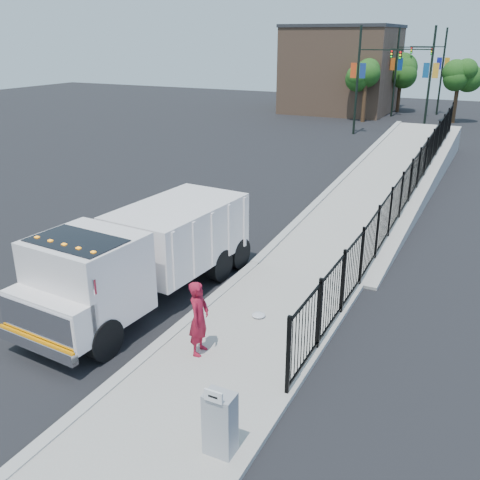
% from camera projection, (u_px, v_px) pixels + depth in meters
% --- Properties ---
extents(ground, '(120.00, 120.00, 0.00)m').
position_uv_depth(ground, '(193.00, 319.00, 14.61)').
color(ground, black).
rests_on(ground, ground).
extents(sidewalk, '(3.55, 12.00, 0.12)m').
position_uv_depth(sidewalk, '(220.00, 375.00, 12.12)').
color(sidewalk, '#9E998E').
rests_on(sidewalk, ground).
extents(curb, '(0.30, 12.00, 0.16)m').
position_uv_depth(curb, '(150.00, 353.00, 12.91)').
color(curb, '#ADAAA3').
rests_on(curb, ground).
extents(ramp, '(3.95, 24.06, 3.19)m').
position_uv_depth(ramp, '(392.00, 189.00, 27.11)').
color(ramp, '#9E998E').
rests_on(ramp, ground).
extents(iron_fence, '(0.10, 28.00, 1.80)m').
position_uv_depth(iron_fence, '(409.00, 195.00, 22.85)').
color(iron_fence, black).
rests_on(iron_fence, ground).
extents(truck, '(3.10, 8.06, 2.70)m').
position_uv_depth(truck, '(141.00, 254.00, 15.02)').
color(truck, black).
rests_on(truck, ground).
extents(worker, '(0.53, 0.73, 1.86)m').
position_uv_depth(worker, '(199.00, 318.00, 12.55)').
color(worker, maroon).
rests_on(worker, sidewalk).
extents(utility_cabinet, '(0.55, 0.40, 1.25)m').
position_uv_depth(utility_cabinet, '(220.00, 423.00, 9.58)').
color(utility_cabinet, gray).
rests_on(utility_cabinet, sidewalk).
extents(arrow_sign, '(0.35, 0.04, 0.22)m').
position_uv_depth(arrow_sign, '(213.00, 396.00, 9.14)').
color(arrow_sign, white).
rests_on(arrow_sign, utility_cabinet).
extents(debris, '(0.38, 0.38, 0.10)m').
position_uv_depth(debris, '(259.00, 315.00, 14.49)').
color(debris, silver).
rests_on(debris, sidewalk).
extents(light_pole_0, '(3.77, 0.22, 8.00)m').
position_uv_depth(light_pole_0, '(362.00, 77.00, 40.52)').
color(light_pole_0, black).
rests_on(light_pole_0, ground).
extents(light_pole_1, '(3.78, 0.22, 8.00)m').
position_uv_depth(light_pole_1, '(426.00, 76.00, 40.86)').
color(light_pole_1, black).
rests_on(light_pole_1, ground).
extents(light_pole_2, '(3.78, 0.22, 8.00)m').
position_uv_depth(light_pole_2, '(399.00, 69.00, 49.75)').
color(light_pole_2, black).
rests_on(light_pole_2, ground).
extents(light_pole_3, '(3.77, 0.22, 8.00)m').
position_uv_depth(light_pole_3, '(439.00, 68.00, 51.12)').
color(light_pole_3, black).
rests_on(light_pole_3, ground).
extents(tree_0, '(2.44, 2.44, 5.22)m').
position_uv_depth(tree_0, '(366.00, 76.00, 46.83)').
color(tree_0, '#382314').
rests_on(tree_0, ground).
extents(tree_1, '(2.18, 2.18, 5.09)m').
position_uv_depth(tree_1, '(459.00, 77.00, 46.26)').
color(tree_1, '#382314').
rests_on(tree_1, ground).
extents(tree_2, '(3.06, 3.06, 5.53)m').
position_uv_depth(tree_2, '(401.00, 71.00, 53.19)').
color(tree_2, '#382314').
rests_on(tree_2, ground).
extents(building, '(10.00, 10.00, 8.00)m').
position_uv_depth(building, '(342.00, 71.00, 53.72)').
color(building, '#8C664C').
rests_on(building, ground).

